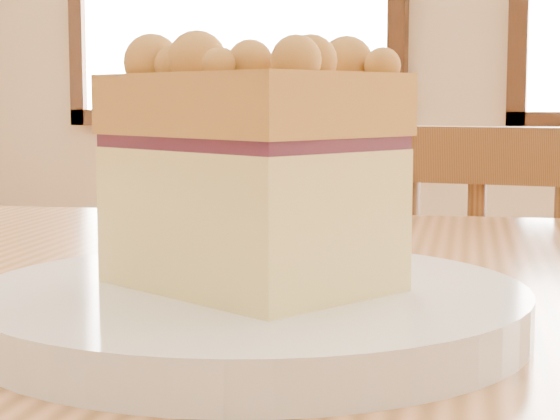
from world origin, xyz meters
name	(u,v)px	position (x,y,z in m)	size (l,w,h in m)	color
plate	(251,310)	(0.07, 0.28, 0.76)	(0.24, 0.24, 0.02)	white
cake_slice	(250,165)	(0.07, 0.28, 0.82)	(0.13, 0.12, 0.11)	#FFEC90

